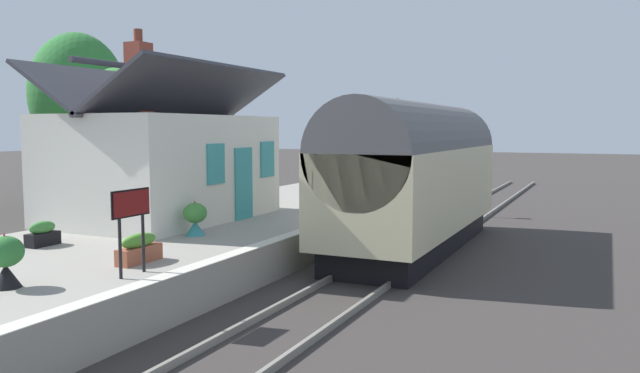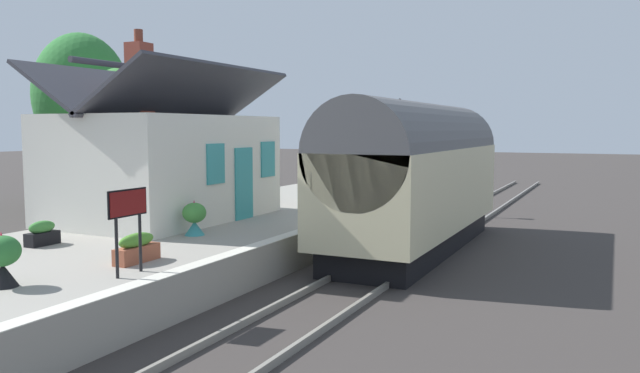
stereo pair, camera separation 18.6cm
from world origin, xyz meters
The scene contains 19 objects.
ground_plane centered at (0.00, 0.00, 0.00)m, with size 160.00×160.00×0.00m, color #383330.
platform centered at (0.00, 4.38, 0.46)m, with size 32.00×6.75×0.91m, color gray.
platform_edge_coping centered at (0.00, 1.18, 0.92)m, with size 32.00×0.36×0.02m, color beige.
rail_near centered at (0.00, -1.62, 0.07)m, with size 52.00×0.08×0.14m, color gray.
rail_far centered at (0.00, -0.18, 0.07)m, with size 52.00×0.08×0.14m, color gray.
train centered at (1.25, -0.90, 2.22)m, with size 9.96×2.73×4.32m.
station_building centered at (-1.79, 5.83, 2.54)m, with size 6.76×4.50×5.36m.
bench_near_building centered at (4.93, 3.34, 1.39)m, with size 1.40×0.44×0.88m.
bench_by_lamp centered at (6.90, 3.69, 1.39)m, with size 1.41×0.48×0.88m.
bench_mid_platform centered at (10.25, 3.64, 1.39)m, with size 1.40×0.44×0.88m.
planter_under_sign centered at (9.77, 4.75, 1.33)m, with size 0.48×0.48×0.79m.
planter_corner_building centered at (-6.37, 5.61, 1.18)m, with size 0.76×0.32×0.56m.
planter_bench_left centered at (-3.77, 3.30, 1.34)m, with size 0.59×0.59×0.89m.
planter_by_door centered at (-6.83, 2.40, 1.19)m, with size 1.04×0.32×0.59m.
planter_edge_near centered at (-9.30, 3.08, 1.39)m, with size 0.61×0.61×0.95m.
lamp_post_platform centered at (8.39, 2.01, 3.62)m, with size 0.32×0.50×3.91m.
station_sign_board centered at (-7.71, 1.79, 2.10)m, with size 0.96×0.06×1.57m.
tree_behind_building centered at (5.28, 16.51, 5.10)m, with size 4.52×4.23×7.99m.
tree_far_left centered at (3.75, 12.56, 3.98)m, with size 3.81×3.25×6.09m.
Camera 2 is at (-16.20, -6.14, 3.56)m, focal length 34.79 mm.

